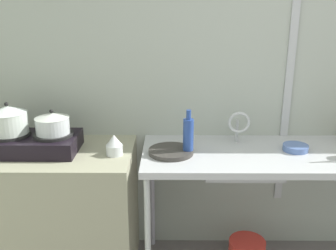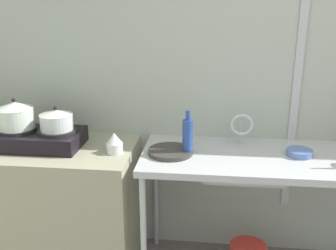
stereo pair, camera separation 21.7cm
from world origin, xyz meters
TOP-DOWN VIEW (x-y plane):
  - wall_back at (0.00, 1.74)m, footprint 5.59×0.10m
  - wall_metal_strip at (-0.10, 1.68)m, footprint 0.05×0.01m
  - counter_concrete at (-1.73, 1.38)m, footprint 1.27×0.60m
  - counter_sink at (-0.21, 1.38)m, footprint 1.64×0.60m
  - stove at (-1.69, 1.38)m, footprint 0.54×0.32m
  - pot_on_left_burner at (-1.82, 1.38)m, footprint 0.22×0.22m
  - pot_on_right_burner at (-1.56, 1.38)m, footprint 0.20×0.20m
  - percolator at (-1.19, 1.33)m, footprint 0.10×0.10m
  - sink_basin at (-0.43, 1.38)m, footprint 0.46×0.31m
  - faucet at (-0.43, 1.51)m, footprint 0.14×0.08m
  - frying_pan at (-0.86, 1.35)m, footprint 0.27×0.27m
  - small_bowl_on_drainboard at (-0.10, 1.41)m, footprint 0.15×0.15m
  - bottle_by_sink at (-0.76, 1.35)m, footprint 0.06×0.06m

SIDE VIEW (x-z plane):
  - counter_concrete at x=-1.73m, z-range 0.00..0.83m
  - sink_basin at x=-0.43m, z-range 0.71..0.83m
  - counter_sink at x=-0.21m, z-range 0.36..1.19m
  - frying_pan at x=-0.86m, z-range 0.83..0.86m
  - small_bowl_on_drainboard at x=-0.10m, z-range 0.83..0.87m
  - stove at x=-1.69m, z-range 0.83..0.95m
  - percolator at x=-1.19m, z-range 0.83..0.96m
  - bottle_by_sink at x=-0.76m, z-range 0.81..1.08m
  - faucet at x=-0.43m, z-range 0.86..1.08m
  - pot_on_right_burner at x=-1.56m, z-range 0.94..1.09m
  - pot_on_left_burner at x=-1.82m, z-range 0.94..1.13m
  - wall_back at x=0.00m, z-range 0.00..2.43m
  - wall_metal_strip at x=-0.10m, z-range 0.36..2.31m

